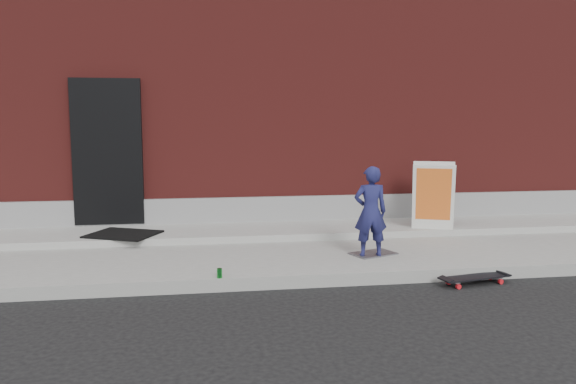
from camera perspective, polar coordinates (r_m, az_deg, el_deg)
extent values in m
plane|color=black|center=(6.43, 2.12, -9.75)|extent=(80.00, 80.00, 0.00)
cube|color=gray|center=(7.84, 0.03, -6.07)|extent=(20.00, 3.00, 0.15)
cube|color=gray|center=(8.68, -0.89, -3.91)|extent=(20.00, 1.20, 0.10)
cube|color=#5B1B19|center=(13.10, -3.74, 9.93)|extent=(20.00, 8.00, 5.00)
cube|color=gray|center=(9.19, -1.39, -1.71)|extent=(20.00, 0.10, 0.40)
cube|color=black|center=(9.12, -17.86, 3.88)|extent=(1.05, 0.12, 2.25)
imported|color=#1B1D4D|center=(7.20, 8.38, -2.00)|extent=(0.44, 0.30, 1.16)
cylinder|color=red|center=(7.16, 19.82, -8.16)|extent=(0.06, 0.05, 0.06)
cylinder|color=red|center=(7.02, 20.78, -8.50)|extent=(0.06, 0.05, 0.06)
cylinder|color=red|center=(6.81, 15.99, -8.80)|extent=(0.06, 0.05, 0.06)
cylinder|color=red|center=(6.67, 16.92, -9.17)|extent=(0.06, 0.05, 0.06)
cube|color=#B3B2B7|center=(7.08, 20.31, -8.03)|extent=(0.09, 0.19, 0.02)
cube|color=#B3B2B7|center=(6.73, 16.46, -8.66)|extent=(0.09, 0.19, 0.02)
cube|color=black|center=(6.90, 18.44, -8.19)|extent=(0.87, 0.37, 0.02)
cube|color=silver|center=(8.61, 14.55, -0.55)|extent=(0.67, 0.49, 0.99)
cube|color=silver|center=(9.05, 14.50, -0.18)|extent=(0.67, 0.49, 0.99)
cube|color=gold|center=(8.59, 14.54, -0.90)|extent=(0.55, 0.38, 0.79)
cube|color=silver|center=(8.78, 14.62, 2.85)|extent=(0.58, 0.28, 0.05)
cylinder|color=#1C8C2D|center=(6.31, -6.97, -8.19)|extent=(0.06, 0.06, 0.11)
cube|color=black|center=(8.41, -16.39, -4.13)|extent=(1.14, 1.06, 0.03)
cube|color=#5C5B61|center=(7.44, 8.64, -6.20)|extent=(0.66, 0.54, 0.02)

